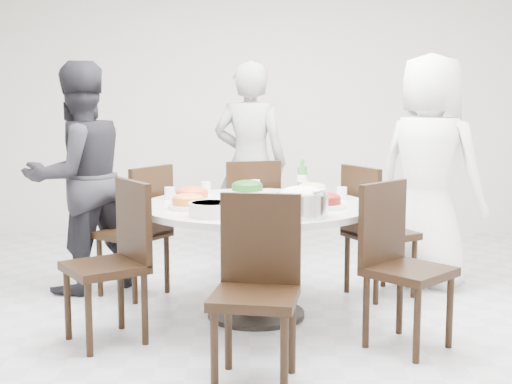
{
  "coord_description": "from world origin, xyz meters",
  "views": [
    {
      "loc": [
        -0.33,
        -4.32,
        1.47
      ],
      "look_at": [
        -0.29,
        0.28,
        0.82
      ],
      "focal_mm": 50.0,
      "sensor_mm": 36.0,
      "label": 1
    }
  ],
  "objects_px": {
    "chair_ne": "(381,231)",
    "diner_middle": "(250,163)",
    "diner_right": "(430,171)",
    "chair_sw": "(104,263)",
    "beverage_bottle": "(302,176)",
    "diner_left": "(78,178)",
    "rice_bowl": "(302,205)",
    "chair_s": "(255,293)",
    "chair_n": "(248,219)",
    "soup_bowl": "(211,209)",
    "dining_table": "(256,260)",
    "chair_se": "(409,267)",
    "chair_nw": "(133,230)"
  },
  "relations": [
    {
      "from": "beverage_bottle",
      "to": "diner_middle",
      "type": "bearing_deg",
      "value": 110.46
    },
    {
      "from": "diner_middle",
      "to": "chair_nw",
      "type": "bearing_deg",
      "value": 62.13
    },
    {
      "from": "chair_sw",
      "to": "rice_bowl",
      "type": "xyz_separation_m",
      "value": [
        1.15,
        0.02,
        0.34
      ]
    },
    {
      "from": "diner_left",
      "to": "chair_s",
      "type": "bearing_deg",
      "value": 84.68
    },
    {
      "from": "chair_n",
      "to": "rice_bowl",
      "type": "xyz_separation_m",
      "value": [
        0.31,
        -1.45,
        0.34
      ]
    },
    {
      "from": "chair_ne",
      "to": "chair_sw",
      "type": "xyz_separation_m",
      "value": [
        -1.79,
        -0.97,
        0.0
      ]
    },
    {
      "from": "chair_sw",
      "to": "diner_middle",
      "type": "bearing_deg",
      "value": 123.07
    },
    {
      "from": "diner_right",
      "to": "beverage_bottle",
      "type": "bearing_deg",
      "value": 56.47
    },
    {
      "from": "chair_sw",
      "to": "diner_left",
      "type": "bearing_deg",
      "value": 166.16
    },
    {
      "from": "chair_nw",
      "to": "diner_left",
      "type": "bearing_deg",
      "value": -72.26
    },
    {
      "from": "diner_middle",
      "to": "diner_left",
      "type": "height_order",
      "value": "diner_middle"
    },
    {
      "from": "chair_n",
      "to": "soup_bowl",
      "type": "bearing_deg",
      "value": 68.99
    },
    {
      "from": "chair_ne",
      "to": "chair_n",
      "type": "xyz_separation_m",
      "value": [
        -0.96,
        0.5,
        0.0
      ]
    },
    {
      "from": "rice_bowl",
      "to": "chair_ne",
      "type": "bearing_deg",
      "value": 55.8
    },
    {
      "from": "diner_left",
      "to": "beverage_bottle",
      "type": "height_order",
      "value": "diner_left"
    },
    {
      "from": "chair_n",
      "to": "chair_s",
      "type": "xyz_separation_m",
      "value": [
        0.04,
        -2.09,
        0.0
      ]
    },
    {
      "from": "diner_right",
      "to": "soup_bowl",
      "type": "height_order",
      "value": "diner_right"
    },
    {
      "from": "rice_bowl",
      "to": "diner_left",
      "type": "bearing_deg",
      "value": 144.75
    },
    {
      "from": "chair_ne",
      "to": "chair_n",
      "type": "distance_m",
      "value": 1.08
    },
    {
      "from": "chair_nw",
      "to": "soup_bowl",
      "type": "xyz_separation_m",
      "value": [
        0.62,
        -0.97,
        0.32
      ]
    },
    {
      "from": "chair_sw",
      "to": "chair_se",
      "type": "xyz_separation_m",
      "value": [
        1.76,
        -0.11,
        0.0
      ]
    },
    {
      "from": "dining_table",
      "to": "diner_left",
      "type": "bearing_deg",
      "value": 153.85
    },
    {
      "from": "chair_sw",
      "to": "chair_s",
      "type": "xyz_separation_m",
      "value": [
        0.87,
        -0.62,
        0.0
      ]
    },
    {
      "from": "diner_middle",
      "to": "beverage_bottle",
      "type": "relative_size",
      "value": 7.15
    },
    {
      "from": "dining_table",
      "to": "chair_s",
      "type": "distance_m",
      "value": 1.11
    },
    {
      "from": "chair_ne",
      "to": "diner_middle",
      "type": "xyz_separation_m",
      "value": [
        -0.94,
        1.03,
        0.39
      ]
    },
    {
      "from": "chair_se",
      "to": "diner_left",
      "type": "bearing_deg",
      "value": 106.22
    },
    {
      "from": "chair_se",
      "to": "beverage_bottle",
      "type": "bearing_deg",
      "value": 71.49
    },
    {
      "from": "chair_s",
      "to": "beverage_bottle",
      "type": "bearing_deg",
      "value": 87.5
    },
    {
      "from": "chair_n",
      "to": "chair_sw",
      "type": "distance_m",
      "value": 1.69
    },
    {
      "from": "chair_n",
      "to": "chair_se",
      "type": "bearing_deg",
      "value": 107.77
    },
    {
      "from": "diner_right",
      "to": "diner_middle",
      "type": "relative_size",
      "value": 1.02
    },
    {
      "from": "diner_right",
      "to": "rice_bowl",
      "type": "distance_m",
      "value": 1.64
    },
    {
      "from": "dining_table",
      "to": "diner_left",
      "type": "distance_m",
      "value": 1.52
    },
    {
      "from": "diner_right",
      "to": "chair_s",
      "type": "bearing_deg",
      "value": 96.02
    },
    {
      "from": "rice_bowl",
      "to": "diner_middle",
      "type": "bearing_deg",
      "value": 98.55
    },
    {
      "from": "chair_n",
      "to": "soup_bowl",
      "type": "xyz_separation_m",
      "value": [
        -0.21,
        -1.44,
        0.32
      ]
    },
    {
      "from": "chair_nw",
      "to": "diner_right",
      "type": "xyz_separation_m",
      "value": [
        2.21,
        0.27,
        0.4
      ]
    },
    {
      "from": "chair_sw",
      "to": "chair_s",
      "type": "bearing_deg",
      "value": 20.79
    },
    {
      "from": "dining_table",
      "to": "chair_sw",
      "type": "xyz_separation_m",
      "value": [
        -0.89,
        -0.49,
        0.1
      ]
    },
    {
      "from": "diner_middle",
      "to": "dining_table",
      "type": "bearing_deg",
      "value": 103.99
    },
    {
      "from": "diner_middle",
      "to": "soup_bowl",
      "type": "bearing_deg",
      "value": 95.93
    },
    {
      "from": "chair_sw",
      "to": "soup_bowl",
      "type": "relative_size",
      "value": 3.64
    },
    {
      "from": "chair_n",
      "to": "diner_middle",
      "type": "xyz_separation_m",
      "value": [
        0.02,
        0.53,
        0.39
      ]
    },
    {
      "from": "diner_left",
      "to": "rice_bowl",
      "type": "relative_size",
      "value": 5.52
    },
    {
      "from": "chair_sw",
      "to": "diner_right",
      "type": "relative_size",
      "value": 0.54
    },
    {
      "from": "chair_s",
      "to": "rice_bowl",
      "type": "xyz_separation_m",
      "value": [
        0.28,
        0.64,
        0.34
      ]
    },
    {
      "from": "diner_right",
      "to": "chair_sw",
      "type": "bearing_deg",
      "value": 71.15
    },
    {
      "from": "chair_n",
      "to": "dining_table",
      "type": "bearing_deg",
      "value": 80.54
    },
    {
      "from": "diner_middle",
      "to": "soup_bowl",
      "type": "xyz_separation_m",
      "value": [
        -0.23,
        -1.97,
        -0.07
      ]
    }
  ]
}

